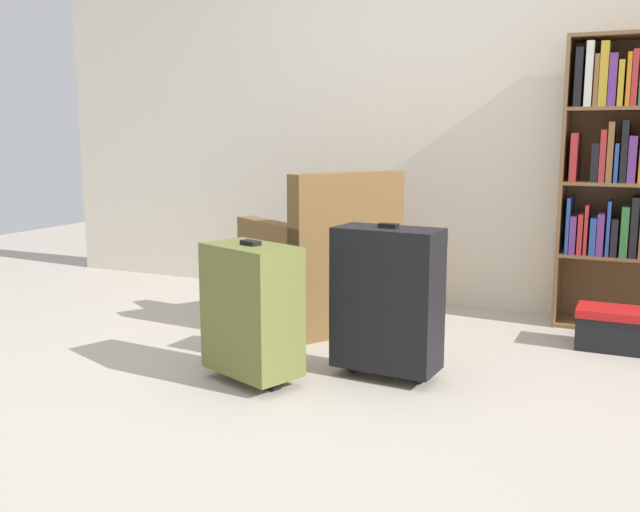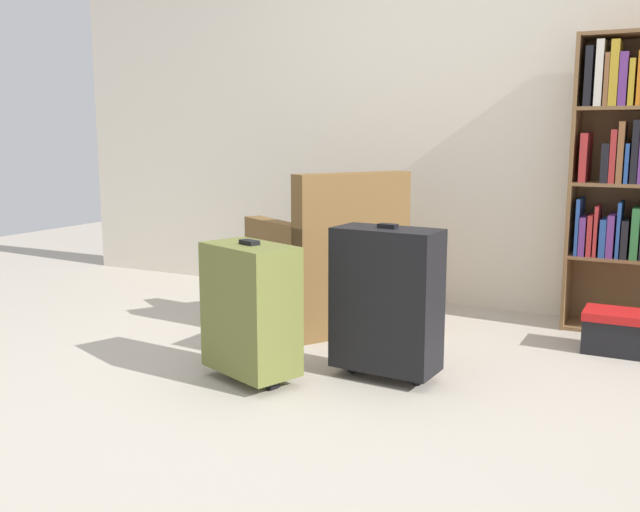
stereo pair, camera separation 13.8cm
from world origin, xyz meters
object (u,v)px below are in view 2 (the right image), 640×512
(suitcase_olive, at_px, (251,308))
(suitcase_black, at_px, (386,299))
(storage_box, at_px, (636,333))
(armchair, at_px, (329,271))
(mug, at_px, (405,328))

(suitcase_olive, xyz_separation_m, suitcase_black, (0.53, 0.31, 0.03))
(suitcase_olive, bearing_deg, storage_box, 38.64)
(armchair, distance_m, suitcase_black, 0.98)
(armchair, bearing_deg, mug, -6.44)
(mug, height_order, storage_box, storage_box)
(armchair, height_order, suitcase_black, armchair)
(suitcase_olive, bearing_deg, suitcase_black, 30.29)
(mug, xyz_separation_m, suitcase_olive, (-0.37, -0.98, 0.29))
(mug, distance_m, suitcase_olive, 1.09)
(storage_box, bearing_deg, mug, -168.37)
(mug, xyz_separation_m, storage_box, (1.15, 0.24, 0.07))
(armchair, bearing_deg, suitcase_black, -48.07)
(mug, bearing_deg, storage_box, 11.63)
(armchair, bearing_deg, suitcase_olive, -83.07)
(suitcase_olive, relative_size, suitcase_black, 0.90)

